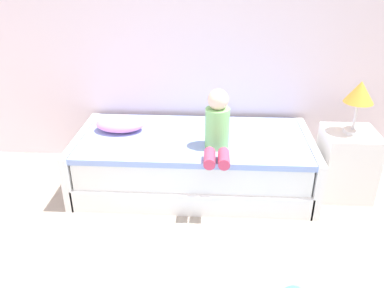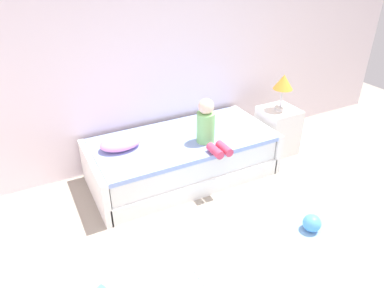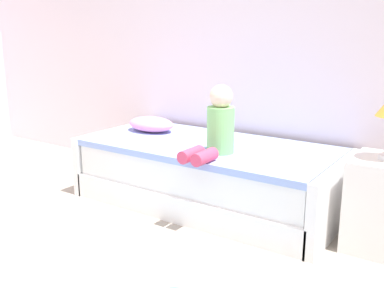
{
  "view_description": "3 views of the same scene",
  "coord_description": "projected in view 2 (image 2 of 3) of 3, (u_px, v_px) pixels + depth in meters",
  "views": [
    {
      "loc": [
        0.11,
        -1.15,
        1.98
      ],
      "look_at": [
        -0.06,
        1.75,
        0.55
      ],
      "focal_mm": 36.73,
      "sensor_mm": 36.0,
      "label": 1
    },
    {
      "loc": [
        -1.57,
        -1.16,
        2.4
      ],
      "look_at": [
        -0.06,
        1.75,
        0.55
      ],
      "focal_mm": 33.15,
      "sensor_mm": 36.0,
      "label": 2
    },
    {
      "loc": [
        1.76,
        -0.93,
        1.37
      ],
      "look_at": [
        -0.06,
        1.75,
        0.55
      ],
      "focal_mm": 41.73,
      "sensor_mm": 36.0,
      "label": 3
    }
  ],
  "objects": [
    {
      "name": "pillow",
      "position": [
        120.0,
        143.0,
        3.76
      ],
      "size": [
        0.44,
        0.3,
        0.13
      ],
      "primitive_type": "ellipsoid",
      "color": "#EA8CC6",
      "rests_on": "bed"
    },
    {
      "name": "child_figure",
      "position": [
        208.0,
        126.0,
        3.79
      ],
      "size": [
        0.2,
        0.51,
        0.5
      ],
      "color": "#7FC672",
      "rests_on": "bed"
    },
    {
      "name": "area_rug",
      "position": [
        267.0,
        237.0,
        3.33
      ],
      "size": [
        1.6,
        1.1,
        0.01
      ],
      "primitive_type": "cube",
      "color": "#7AA8CC",
      "rests_on": "ground"
    },
    {
      "name": "toy_ball",
      "position": [
        312.0,
        223.0,
        3.37
      ],
      "size": [
        0.17,
        0.17,
        0.17
      ],
      "primitive_type": "sphere",
      "color": "#4C99E5",
      "rests_on": "ground"
    },
    {
      "name": "wall_rear",
      "position": [
        162.0,
        41.0,
        4.01
      ],
      "size": [
        7.2,
        0.1,
        2.9
      ],
      "primitive_type": "cube",
      "color": "white",
      "rests_on": "ground"
    },
    {
      "name": "nightstand",
      "position": [
        277.0,
        130.0,
        4.59
      ],
      "size": [
        0.44,
        0.44,
        0.6
      ],
      "primitive_type": "cube",
      "color": "white",
      "rests_on": "ground"
    },
    {
      "name": "bed",
      "position": [
        182.0,
        157.0,
        4.11
      ],
      "size": [
        2.11,
        1.0,
        0.5
      ],
      "color": "white",
      "rests_on": "ground"
    },
    {
      "name": "table_lamp",
      "position": [
        283.0,
        84.0,
        4.28
      ],
      "size": [
        0.24,
        0.24,
        0.45
      ],
      "color": "silver",
      "rests_on": "nightstand"
    }
  ]
}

